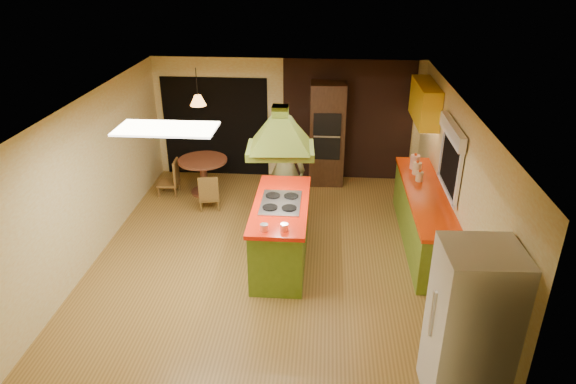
# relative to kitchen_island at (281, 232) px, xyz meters

# --- Properties ---
(ground) EXTENTS (6.50, 6.50, 0.00)m
(ground) POSITION_rel_kitchen_island_xyz_m (-0.18, 0.15, -0.51)
(ground) COLOR olive
(ground) RESTS_ON ground
(room_walls) EXTENTS (5.50, 6.50, 6.50)m
(room_walls) POSITION_rel_kitchen_island_xyz_m (-0.18, 0.15, 0.74)
(room_walls) COLOR beige
(room_walls) RESTS_ON ground
(ceiling_plane) EXTENTS (6.50, 6.50, 0.00)m
(ceiling_plane) POSITION_rel_kitchen_island_xyz_m (-0.18, 0.15, 1.99)
(ceiling_plane) COLOR silver
(ceiling_plane) RESTS_ON room_walls
(brick_panel) EXTENTS (2.64, 0.03, 2.50)m
(brick_panel) POSITION_rel_kitchen_island_xyz_m (1.07, 3.38, 0.74)
(brick_panel) COLOR #381E14
(brick_panel) RESTS_ON ground
(nook_opening) EXTENTS (2.20, 0.03, 2.10)m
(nook_opening) POSITION_rel_kitchen_island_xyz_m (-1.68, 3.38, 0.54)
(nook_opening) COLOR black
(nook_opening) RESTS_ON ground
(right_counter) EXTENTS (0.62, 3.05, 0.92)m
(right_counter) POSITION_rel_kitchen_island_xyz_m (2.27, 0.75, -0.05)
(right_counter) COLOR olive
(right_counter) RESTS_ON ground
(upper_cabinets) EXTENTS (0.34, 1.40, 0.70)m
(upper_cabinets) POSITION_rel_kitchen_island_xyz_m (2.39, 2.35, 1.44)
(upper_cabinets) COLOR yellow
(upper_cabinets) RESTS_ON room_walls
(window_right) EXTENTS (0.12, 1.35, 1.06)m
(window_right) POSITION_rel_kitchen_island_xyz_m (2.52, 0.55, 1.26)
(window_right) COLOR black
(window_right) RESTS_ON room_walls
(fluor_panel) EXTENTS (1.20, 0.60, 0.03)m
(fluor_panel) POSITION_rel_kitchen_island_xyz_m (-1.28, -1.05, 1.97)
(fluor_panel) COLOR white
(fluor_panel) RESTS_ON ceiling_plane
(kitchen_island) EXTENTS (0.82, 2.04, 1.03)m
(kitchen_island) POSITION_rel_kitchen_island_xyz_m (0.00, 0.00, 0.00)
(kitchen_island) COLOR olive
(kitchen_island) RESTS_ON ground
(range_hood) EXTENTS (0.99, 0.74, 0.78)m
(range_hood) POSITION_rel_kitchen_island_xyz_m (0.00, 0.00, 1.74)
(range_hood) COLOR #56691A
(range_hood) RESTS_ON ceiling_plane
(man) EXTENTS (0.84, 0.68, 1.99)m
(man) POSITION_rel_kitchen_island_xyz_m (-0.05, 1.37, 0.48)
(man) COLOR brown
(man) RESTS_ON ground
(refrigerator) EXTENTS (0.80, 0.76, 1.86)m
(refrigerator) POSITION_rel_kitchen_island_xyz_m (2.18, -2.54, 0.42)
(refrigerator) COLOR silver
(refrigerator) RESTS_ON ground
(wall_oven) EXTENTS (0.72, 0.63, 2.10)m
(wall_oven) POSITION_rel_kitchen_island_xyz_m (0.66, 3.10, 0.54)
(wall_oven) COLOR #3F2514
(wall_oven) RESTS_ON ground
(dining_table) EXTENTS (0.96, 0.96, 0.72)m
(dining_table) POSITION_rel_kitchen_island_xyz_m (-1.75, 2.37, -0.01)
(dining_table) COLOR brown
(dining_table) RESTS_ON ground
(chair_left) EXTENTS (0.41, 0.41, 0.72)m
(chair_left) POSITION_rel_kitchen_island_xyz_m (-2.45, 2.27, -0.15)
(chair_left) COLOR brown
(chair_left) RESTS_ON ground
(chair_near) EXTENTS (0.45, 0.45, 0.70)m
(chair_near) POSITION_rel_kitchen_island_xyz_m (-1.50, 1.72, -0.16)
(chair_near) COLOR brown
(chair_near) RESTS_ON ground
(pendant_lamp) EXTENTS (0.35, 0.35, 0.19)m
(pendant_lamp) POSITION_rel_kitchen_island_xyz_m (-1.75, 2.37, 1.39)
(pendant_lamp) COLOR #FF9E3F
(pendant_lamp) RESTS_ON ceiling_plane
(canister_large) EXTENTS (0.21, 0.21, 0.25)m
(canister_large) POSITION_rel_kitchen_island_xyz_m (2.22, 1.74, 0.53)
(canister_large) COLOR beige
(canister_large) RESTS_ON right_counter
(canister_medium) EXTENTS (0.17, 0.17, 0.21)m
(canister_medium) POSITION_rel_kitchen_island_xyz_m (2.22, 1.49, 0.51)
(canister_medium) COLOR beige
(canister_medium) RESTS_ON right_counter
(canister_small) EXTENTS (0.15, 0.15, 0.16)m
(canister_small) POSITION_rel_kitchen_island_xyz_m (2.22, 1.19, 0.49)
(canister_small) COLOR beige
(canister_small) RESTS_ON right_counter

